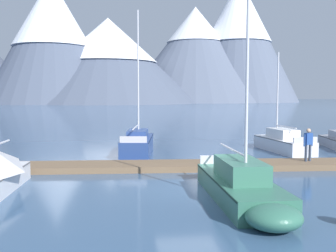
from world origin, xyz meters
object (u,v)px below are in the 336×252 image
Objects in this scene: sailboat_mid_dock_port at (138,143)px; sailboat_mid_dock_starboard at (243,187)px; sailboat_far_berth at (280,142)px; person_on_dock at (308,143)px.

sailboat_mid_dock_starboard is (2.89, -11.95, -0.10)m from sailboat_mid_dock_port.
sailboat_far_berth is (9.45, -0.32, -0.06)m from sailboat_mid_dock_port.
sailboat_mid_dock_port reaches higher than sailboat_mid_dock_starboard.
sailboat_mid_dock_starboard reaches higher than sailboat_far_berth.
sailboat_mid_dock_port is 5.36× the size of person_on_dock.
sailboat_mid_dock_port reaches higher than sailboat_far_berth.
person_on_dock is (5.47, 5.86, 0.71)m from sailboat_mid_dock_starboard.
sailboat_far_berth is 3.88× the size of person_on_dock.
sailboat_mid_dock_starboard is at bearing -133.05° from person_on_dock.
sailboat_mid_dock_starboard is 1.17× the size of sailboat_far_berth.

